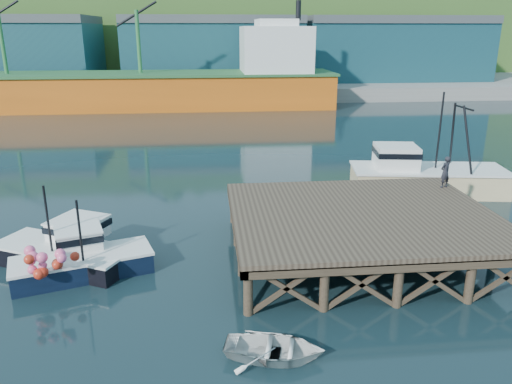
{
  "coord_description": "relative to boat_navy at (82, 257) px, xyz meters",
  "views": [
    {
      "loc": [
        -1.53,
        -20.88,
        10.1
      ],
      "look_at": [
        0.77,
        2.0,
        2.59
      ],
      "focal_mm": 35.0,
      "sensor_mm": 36.0,
      "label": 1
    }
  ],
  "objects": [
    {
      "name": "ground",
      "position": [
        7.07,
        0.64,
        -0.73
      ],
      "size": [
        300.0,
        300.0,
        0.0
      ],
      "primitive_type": "plane",
      "color": "black",
      "rests_on": "ground"
    },
    {
      "name": "wharf",
      "position": [
        12.57,
        0.45,
        1.21
      ],
      "size": [
        12.0,
        10.0,
        2.62
      ],
      "color": "brown",
      "rests_on": "ground"
    },
    {
      "name": "far_quay",
      "position": [
        7.07,
        70.64,
        0.27
      ],
      "size": [
        160.0,
        40.0,
        2.0
      ],
      "primitive_type": "cube",
      "color": "gray",
      "rests_on": "ground"
    },
    {
      "name": "warehouse_mid",
      "position": [
        7.07,
        65.64,
        5.77
      ],
      "size": [
        28.0,
        16.0,
        9.0
      ],
      "primitive_type": "cube",
      "color": "#194C54",
      "rests_on": "far_quay"
    },
    {
      "name": "warehouse_right",
      "position": [
        37.07,
        65.64,
        5.77
      ],
      "size": [
        30.0,
        16.0,
        9.0
      ],
      "primitive_type": "cube",
      "color": "#194C54",
      "rests_on": "far_quay"
    },
    {
      "name": "cargo_ship",
      "position": [
        -1.4,
        48.64,
        2.59
      ],
      "size": [
        55.5,
        10.0,
        13.75
      ],
      "color": "#D96114",
      "rests_on": "ground"
    },
    {
      "name": "hillside",
      "position": [
        7.07,
        100.64,
        10.27
      ],
      "size": [
        220.0,
        50.0,
        22.0
      ],
      "primitive_type": "cube",
      "color": "#2D511E",
      "rests_on": "ground"
    },
    {
      "name": "boat_navy",
      "position": [
        0.0,
        0.0,
        0.0
      ],
      "size": [
        6.14,
        4.09,
        3.61
      ],
      "rotation": [
        0.0,
        0.0,
        0.31
      ],
      "color": "black",
      "rests_on": "ground"
    },
    {
      "name": "boat_black",
      "position": [
        -0.88,
        1.07,
        -0.0
      ],
      "size": [
        6.75,
        5.65,
        3.94
      ],
      "rotation": [
        0.0,
        0.0,
        -0.46
      ],
      "color": "black",
      "rests_on": "ground"
    },
    {
      "name": "trawler",
      "position": [
        19.43,
        9.31,
        0.61
      ],
      "size": [
        10.06,
        4.83,
        6.47
      ],
      "rotation": [
        0.0,
        0.0,
        -0.15
      ],
      "color": "beige",
      "rests_on": "ground"
    },
    {
      "name": "dinghy",
      "position": [
        7.49,
        -6.71,
        -0.39
      ],
      "size": [
        3.69,
        3.02,
        0.67
      ],
      "primitive_type": "imported",
      "rotation": [
        0.0,
        0.0,
        1.33
      ],
      "color": "silver",
      "rests_on": "ground"
    },
    {
      "name": "dockworker",
      "position": [
        17.97,
        3.87,
        2.24
      ],
      "size": [
        0.73,
        0.62,
        1.69
      ],
      "primitive_type": "imported",
      "rotation": [
        0.0,
        0.0,
        3.56
      ],
      "color": "black",
      "rests_on": "wharf"
    }
  ]
}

